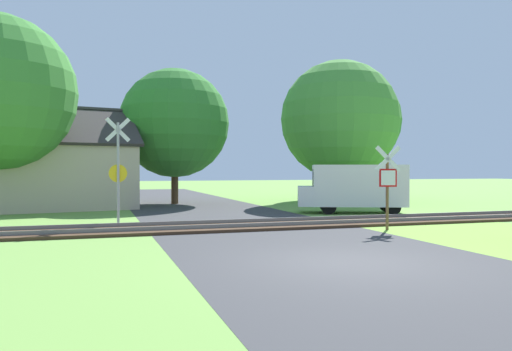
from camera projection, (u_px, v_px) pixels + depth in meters
ground_plane at (347, 263)px, 10.81m from camera, size 160.00×160.00×0.00m
road_asphalt at (310, 249)px, 12.72m from camera, size 7.15×80.00×0.01m
rail_track at (251, 225)px, 17.50m from camera, size 60.00×2.60×0.22m
stop_sign_near at (388, 182)px, 16.61m from camera, size 0.86×0.22×2.82m
crossing_sign_far at (118, 166)px, 17.72m from camera, size 0.88×0.14×3.88m
house at (50, 173)px, 26.07m from camera, size 9.21×7.91×5.41m
tree_right at (340, 120)px, 30.30m from camera, size 7.18×7.18×8.65m
tree_far at (351, 120)px, 34.18m from camera, size 6.78×6.78×8.82m
tree_center at (175, 123)px, 29.31m from camera, size 6.38×6.38×7.95m
mail_truck at (355, 186)px, 23.11m from camera, size 5.24×3.53×2.24m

